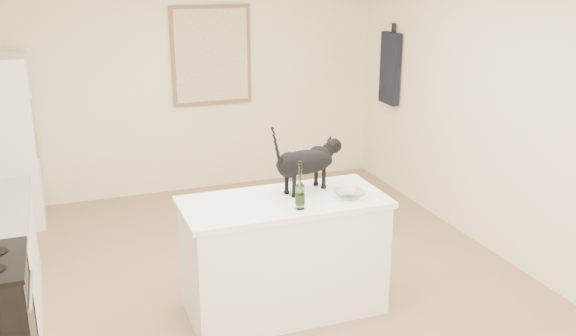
{
  "coord_description": "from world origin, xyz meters",
  "views": [
    {
      "loc": [
        -1.37,
        -4.28,
        2.55
      ],
      "look_at": [
        0.15,
        -0.15,
        1.12
      ],
      "focal_mm": 39.77,
      "sensor_mm": 36.0,
      "label": 1
    }
  ],
  "objects": [
    {
      "name": "hanging_garment",
      "position": [
        2.19,
        2.05,
        1.4
      ],
      "size": [
        0.08,
        0.34,
        0.8
      ],
      "primitive_type": "cube",
      "color": "black",
      "rests_on": "wall_right"
    },
    {
      "name": "island_top",
      "position": [
        0.1,
        -0.2,
        0.88
      ],
      "size": [
        1.5,
        0.7,
        0.04
      ],
      "primitive_type": "cube",
      "color": "white",
      "rests_on": "island_base"
    },
    {
      "name": "island_base",
      "position": [
        0.1,
        -0.2,
        0.43
      ],
      "size": [
        1.44,
        0.67,
        0.86
      ],
      "primitive_type": "cube",
      "color": "white",
      "rests_on": "floor"
    },
    {
      "name": "floor",
      "position": [
        0.0,
        0.0,
        0.0
      ],
      "size": [
        5.5,
        5.5,
        0.0
      ],
      "primitive_type": "plane",
      "color": "#94724F",
      "rests_on": "ground"
    },
    {
      "name": "wall_right",
      "position": [
        2.25,
        0.0,
        1.3
      ],
      "size": [
        0.0,
        5.5,
        5.5
      ],
      "primitive_type": "plane",
      "rotation": [
        1.57,
        0.0,
        -1.57
      ],
      "color": "#F5E7BE",
      "rests_on": "ground"
    },
    {
      "name": "glass_bowl",
      "position": [
        0.56,
        -0.33,
        0.93
      ],
      "size": [
        0.24,
        0.24,
        0.06
      ],
      "primitive_type": "imported",
      "rotation": [
        0.0,
        0.0,
        -0.09
      ],
      "color": "silver",
      "rests_on": "island_top"
    },
    {
      "name": "artwork_canvas",
      "position": [
        0.3,
        2.7,
        1.55
      ],
      "size": [
        0.82,
        0.0,
        1.02
      ],
      "primitive_type": "cube",
      "color": "beige",
      "rests_on": "wall_back"
    },
    {
      "name": "wine_bottle",
      "position": [
        0.14,
        -0.41,
        1.05
      ],
      "size": [
        0.08,
        0.08,
        0.3
      ],
      "primitive_type": "cylinder",
      "rotation": [
        0.0,
        0.0,
        -0.3
      ],
      "color": "#366227",
      "rests_on": "island_top"
    },
    {
      "name": "artwork_frame",
      "position": [
        0.3,
        2.72,
        1.55
      ],
      "size": [
        0.9,
        0.03,
        1.1
      ],
      "primitive_type": "cube",
      "color": "brown",
      "rests_on": "wall_back"
    },
    {
      "name": "wall_back",
      "position": [
        0.0,
        2.75,
        1.3
      ],
      "size": [
        4.5,
        0.0,
        4.5
      ],
      "primitive_type": "plane",
      "rotation": [
        1.57,
        0.0,
        0.0
      ],
      "color": "#F5E7BE",
      "rests_on": "ground"
    },
    {
      "name": "fridge_paper",
      "position": [
        -1.6,
        2.38,
        1.21
      ],
      "size": [
        0.01,
        0.14,
        0.18
      ],
      "primitive_type": "cube",
      "rotation": [
        0.0,
        0.0,
        -0.03
      ],
      "color": "white",
      "rests_on": "fridge"
    },
    {
      "name": "black_cat",
      "position": [
        0.3,
        -0.09,
        1.1
      ],
      "size": [
        0.61,
        0.36,
        0.41
      ],
      "primitive_type": null,
      "rotation": [
        0.0,
        0.0,
        0.33
      ],
      "color": "black",
      "rests_on": "island_top"
    }
  ]
}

